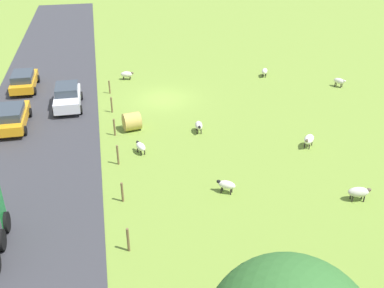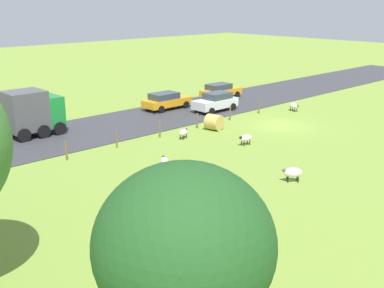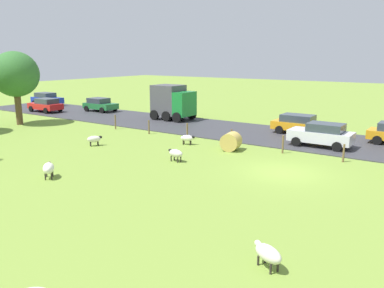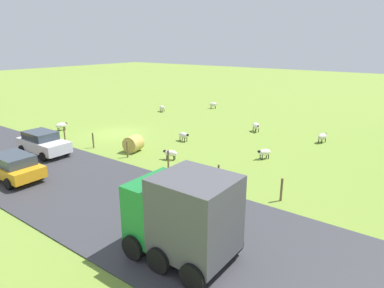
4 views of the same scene
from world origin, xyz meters
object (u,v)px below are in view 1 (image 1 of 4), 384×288
car_2 (12,117)px  car_4 (24,80)px  sheep_0 (265,71)px  sheep_5 (226,185)px  sheep_1 (127,74)px  sheep_6 (339,81)px  hay_bale_0 (132,121)px  sheep_7 (359,192)px  sheep_4 (309,139)px  car_3 (67,96)px  sheep_2 (141,147)px  sheep_3 (199,126)px

car_2 → car_4: size_ratio=1.02×
sheep_0 → car_2: size_ratio=0.26×
car_4 → sheep_5: bearing=124.8°
sheep_1 → sheep_6: sheep_6 is taller
sheep_6 → hay_bale_0: (17.73, 4.46, 0.10)m
sheep_7 → sheep_1: bearing=-63.3°
sheep_4 → car_3: bearing=-32.0°
sheep_5 → car_4: car_4 is taller
sheep_1 → car_3: (4.79, 5.22, 0.43)m
sheep_0 → sheep_5: size_ratio=1.11×
sheep_0 → sheep_5: bearing=63.8°
car_4 → sheep_7: bearing=133.5°
hay_bale_0 → car_3: 6.41m
hay_bale_0 → sheep_2: bearing=94.0°
sheep_0 → car_3: (16.86, 3.51, 0.43)m
sheep_0 → sheep_3: sheep_3 is taller
hay_bale_0 → sheep_5: bearing=116.4°
sheep_6 → sheep_7: 16.63m
sheep_0 → sheep_6: bearing=144.7°
sheep_6 → sheep_2: bearing=24.2°
sheep_2 → sheep_3: sheep_3 is taller
sheep_2 → car_4: bearing=-56.5°
sheep_1 → sheep_2: (0.17, 13.30, -0.00)m
sheep_4 → car_3: (15.07, -9.42, 0.37)m
sheep_3 → car_2: bearing=-14.7°
sheep_7 → car_4: (18.75, -19.73, 0.33)m
sheep_3 → sheep_5: (0.11, 7.21, -0.02)m
car_3 → sheep_6: bearing=179.4°
sheep_6 → car_3: size_ratio=0.24×
hay_bale_0 → car_2: (7.97, -1.90, 0.25)m
sheep_1 → sheep_4: size_ratio=1.03×
sheep_7 → sheep_2: bearing=-34.6°
sheep_4 → car_2: 19.82m
sheep_3 → car_2: 12.75m
sheep_0 → sheep_1: size_ratio=1.01×
sheep_4 → sheep_7: size_ratio=0.91×
sheep_3 → sheep_6: sheep_6 is taller
sheep_4 → hay_bale_0: (10.70, -4.75, 0.07)m
sheep_0 → sheep_2: sheep_0 is taller
sheep_6 → sheep_7: size_ratio=0.83×
sheep_1 → sheep_6: size_ratio=1.13×
sheep_1 → car_3: 7.10m
sheep_5 → car_2: bearing=-40.5°
sheep_0 → sheep_6: 6.43m
sheep_0 → sheep_2: bearing=43.4°
sheep_7 → sheep_5: bearing=-17.8°
sheep_3 → sheep_7: bearing=124.4°
sheep_3 → car_4: size_ratio=0.25×
sheep_2 → sheep_6: bearing=-155.8°
hay_bale_0 → sheep_3: bearing=162.9°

